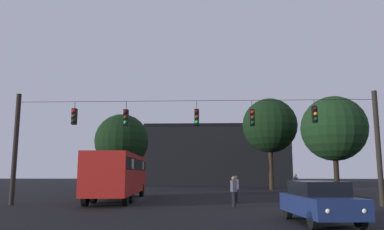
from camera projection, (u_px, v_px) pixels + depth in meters
The scene contains 11 objects.
ground_plane at pixel (198, 195), 30.71m from camera, with size 168.00×168.00×0.00m, color black.
overhead_signal_span at pixel (193, 137), 21.44m from camera, with size 21.12×0.44×6.48m.
city_bus at pixel (119, 172), 24.95m from camera, with size 3.22×11.14×3.00m.
car_near_right at pixel (319, 201), 13.70m from camera, with size 2.14×4.44×1.52m.
pedestrian_crossing_left at pixel (295, 186), 23.17m from camera, with size 0.27×0.38×1.78m.
pedestrian_crossing_center at pixel (236, 187), 23.28m from camera, with size 0.35×0.42×1.64m.
pedestrian_crossing_right at pixel (234, 190), 20.20m from camera, with size 0.34×0.42×1.63m.
corner_building at pixel (216, 156), 55.82m from camera, with size 20.50×9.37×8.65m.
tree_left_silhouette at pixel (270, 126), 41.74m from camera, with size 6.08×6.08×10.10m.
tree_behind_building at pixel (122, 141), 37.18m from camera, with size 5.34×5.34×7.63m.
tree_right_far at pixel (334, 129), 36.20m from camera, with size 6.30×6.30×9.23m.
Camera 1 is at (0.83, -6.85, 1.84)m, focal length 34.90 mm.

